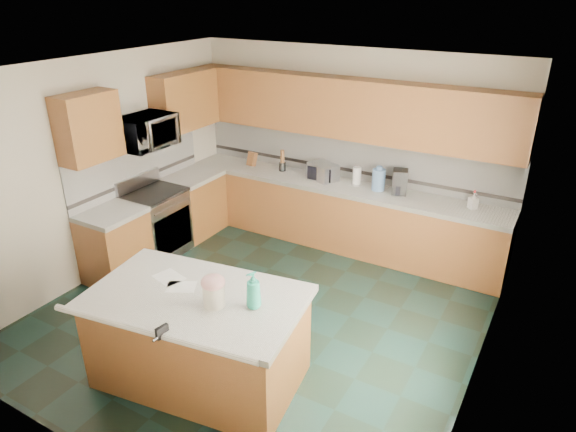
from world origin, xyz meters
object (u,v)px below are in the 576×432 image
Objects in this scene: toaster_oven at (323,172)px; island_top at (196,298)px; soap_bottle_island at (253,290)px; island_base at (199,340)px; knife_block at (252,159)px; coffee_maker at (400,182)px; treat_jar at (214,295)px.

island_top is at bearing -59.81° from toaster_oven.
island_top is 5.68× the size of soap_bottle_island.
knife_block is at bearing 107.20° from island_base.
coffee_maker is (0.76, 3.23, 0.19)m from island_top.
island_base is 4.56× the size of toaster_oven.
soap_bottle_island is at bearing 3.48° from island_base.
island_top is 9.67× the size of treat_jar.
island_base is at bearing 168.94° from treat_jar.
island_top is 3.54m from knife_block.
knife_block is at bearing 116.41° from treat_jar.
toaster_oven reaches higher than island_base.
island_base is 0.95× the size of island_top.
coffee_maker is (0.52, 3.26, 0.06)m from treat_jar.
knife_block is (-1.52, 3.20, 0.59)m from island_base.
coffee_maker is (1.10, 0.03, 0.05)m from toaster_oven.
toaster_oven is (-0.88, 3.08, -0.05)m from soap_bottle_island.
treat_jar is (0.24, -0.04, 0.59)m from island_base.
coffee_maker is (2.29, 0.03, 0.06)m from knife_block.
treat_jar is (0.24, -0.04, 0.13)m from island_top.
coffee_maker is at bearing 68.38° from island_base.
island_top is at bearing 168.94° from treat_jar.
treat_jar is at bearing -17.14° from island_top.
soap_bottle_island is at bearing 3.48° from island_top.
island_top reaches higher than island_base.
treat_jar is at bearing -129.42° from soap_bottle_island.
soap_bottle_island reaches higher than island_top.
coffee_maker reaches higher than island_base.
island_top is at bearing -144.04° from soap_bottle_island.
toaster_oven is at bearing 87.65° from island_base.
toaster_oven is at bearing 87.65° from island_top.
toaster_oven is (-0.33, 3.20, 0.15)m from island_top.
knife_block is (-1.76, 3.23, 0.01)m from treat_jar.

